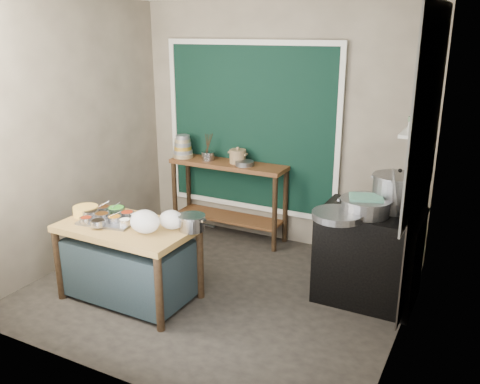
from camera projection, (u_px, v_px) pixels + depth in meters
The scene contains 30 objects.
floor at pixel (216, 291), 5.04m from camera, with size 3.50×3.00×0.02m, color #2C2822.
back_wall at pixel (279, 126), 5.89m from camera, with size 3.50×0.02×2.80m, color gray.
left_wall at pixel (70, 135), 5.38m from camera, with size 0.02×3.00×2.80m, color gray.
right_wall at pixel (415, 177), 3.84m from camera, with size 0.02×3.00×2.80m, color gray.
curtain_panel at pixel (251, 128), 6.02m from camera, with size 2.10×0.02×1.90m, color black.
curtain_frame at pixel (250, 128), 6.02m from camera, with size 2.22×0.03×2.02m, color beige, non-canonical shape.
tile_panel at pixel (428, 108), 4.18m from camera, with size 0.02×1.70×1.70m, color #B2B2AA.
soot_patch at pixel (416, 233), 4.62m from camera, with size 0.01×1.30×1.30m, color black.
wall_shelf at pixel (418, 131), 4.56m from camera, with size 0.22×0.70×0.03m, color beige.
prep_table at pixel (129, 262), 4.79m from camera, with size 1.25×0.72×0.75m, color olive.
back_counter at pixel (229, 200), 6.22m from camera, with size 1.45×0.40×0.95m, color brown.
stove_block at pixel (368, 256), 4.79m from camera, with size 0.90×0.68×0.85m, color black.
stove_top at pixel (372, 213), 4.65m from camera, with size 0.92×0.69×0.03m, color black.
condiment_tray at pixel (110, 220), 4.76m from camera, with size 0.51×0.37×0.02m, color gray.
condiment_bowls at pixel (109, 215), 4.77m from camera, with size 0.57×0.47×0.07m.
yellow_basin at pixel (86, 211), 4.90m from camera, with size 0.24×0.24×0.09m, color #EABF49.
saucepan at pixel (192, 223), 4.54m from camera, with size 0.26×0.26×0.14m, color gray, non-canonical shape.
plastic_bag_a at pixel (145, 222), 4.47m from camera, with size 0.28×0.23×0.21m, color white.
plastic_bag_b at pixel (171, 220), 4.56m from camera, with size 0.23×0.20×0.17m, color white.
bowl_stack at pixel (183, 148), 6.29m from camera, with size 0.25×0.25×0.28m.
utensil_cup at pixel (208, 156), 6.17m from camera, with size 0.17×0.17×0.10m, color gray.
ceramic_crock at pixel (238, 157), 6.02m from camera, with size 0.21×0.21×0.14m, color olive, non-canonical shape.
wide_bowl at pixel (244, 163), 5.92m from camera, with size 0.22×0.22×0.05m, color gray.
stock_pot at pixel (394, 192), 4.64m from camera, with size 0.43×0.43×0.33m, color gray, non-canonical shape.
pot_lid at pixel (396, 192), 4.52m from camera, with size 0.43×0.43×0.02m, color gray.
steamer at pixel (365, 207), 4.55m from camera, with size 0.46×0.46×0.15m, color gray, non-canonical shape.
green_cloth at pixel (366, 197), 4.52m from camera, with size 0.29×0.22×0.02m, color #579272.
shallow_pan at pixel (337, 215), 4.46m from camera, with size 0.45×0.45×0.06m, color gray.
shelf_bowl_stack at pixel (417, 124), 4.45m from camera, with size 0.16×0.16×0.13m.
shelf_bowl_green at pixel (422, 122), 4.75m from camera, with size 0.14×0.14×0.05m, color gray.
Camera 1 is at (2.28, -3.89, 2.47)m, focal length 38.00 mm.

